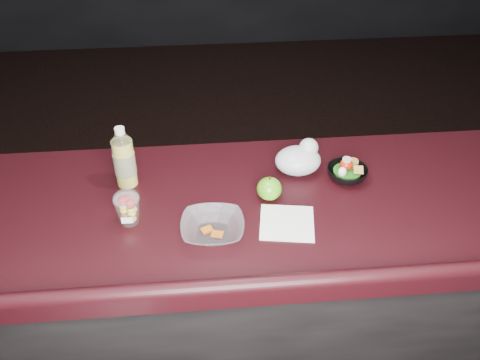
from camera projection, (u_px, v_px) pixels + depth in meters
name	position (u px, v px, depth m)	size (l,w,h in m)	color
counter	(242.00, 309.00, 1.98)	(4.06, 0.71, 1.02)	black
lemonade_bottle	(124.00, 161.00, 1.71)	(0.07, 0.07, 0.21)	gold
fruit_cup	(127.00, 207.00, 1.57)	(0.08, 0.08, 0.11)	white
green_apple	(269.00, 189.00, 1.68)	(0.08, 0.08, 0.08)	#2C7B0E
plastic_bag	(299.00, 159.00, 1.79)	(0.15, 0.13, 0.11)	silver
snack_bowl	(347.00, 172.00, 1.77)	(0.17, 0.17, 0.07)	black
takeout_bowl	(213.00, 228.00, 1.55)	(0.20, 0.20, 0.05)	silver
paper_napkin	(287.00, 223.00, 1.60)	(0.16, 0.16, 0.00)	white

